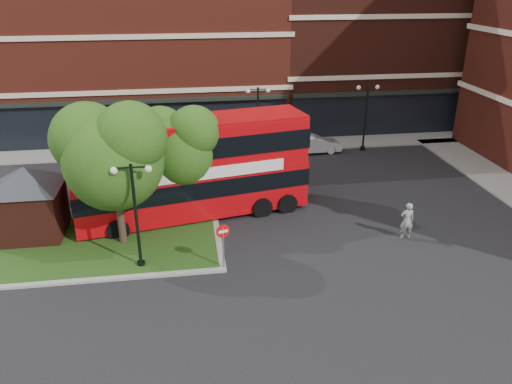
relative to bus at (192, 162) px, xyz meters
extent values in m
plane|color=black|center=(2.93, -5.26, -3.10)|extent=(120.00, 120.00, 0.00)
cube|color=slate|center=(2.93, 11.24, -3.04)|extent=(44.00, 3.00, 0.12)
cube|color=maroon|center=(-5.07, 18.74, 3.90)|extent=(26.00, 12.00, 14.00)
cube|color=#471911|center=(16.93, 18.74, 4.90)|extent=(18.00, 12.00, 16.00)
cube|color=gray|center=(-5.07, -2.26, -3.04)|extent=(12.60, 7.60, 0.12)
cube|color=#19380F|center=(-5.07, -2.26, -3.03)|extent=(12.00, 7.00, 0.15)
cube|color=#471911|center=(-8.07, -1.26, -1.70)|extent=(3.00, 3.00, 2.50)
cone|color=#23262B|center=(-8.07, -1.26, 0.10)|extent=(6.51, 6.51, 1.10)
cylinder|color=#2D2116|center=(-3.57, -2.76, -1.14)|extent=(0.36, 0.36, 3.92)
sphere|color=#1E4D13|center=(-3.57, -2.76, 1.24)|extent=(4.60, 4.60, 4.60)
sphere|color=#1E4D13|center=(-4.72, -2.07, 2.15)|extent=(3.45, 3.45, 3.45)
sphere|color=#1E4D13|center=(-2.65, -3.22, 2.50)|extent=(3.22, 3.22, 3.22)
cylinder|color=#2D2116|center=(-0.57, -0.26, -1.37)|extent=(0.36, 0.36, 3.47)
sphere|color=#1E4D13|center=(-0.57, -0.26, 0.74)|extent=(3.80, 3.80, 3.80)
sphere|color=#1E4D13|center=(-1.52, 0.31, 1.55)|extent=(2.85, 2.85, 2.85)
sphere|color=#1E4D13|center=(0.19, -0.64, 1.86)|extent=(2.66, 2.66, 2.66)
cylinder|color=black|center=(-2.57, -5.06, -0.60)|extent=(0.14, 0.14, 5.00)
cylinder|color=black|center=(-2.57, -5.06, -2.95)|extent=(0.36, 0.36, 0.30)
cube|color=black|center=(-2.57, -5.06, 1.75)|extent=(1.40, 0.06, 0.06)
sphere|color=#F2EACC|center=(-3.27, -5.06, 1.65)|extent=(0.32, 0.32, 0.32)
sphere|color=#F2EACC|center=(-1.87, -5.06, 1.65)|extent=(0.32, 0.32, 0.32)
cylinder|color=black|center=(4.93, 9.24, -0.60)|extent=(0.14, 0.14, 5.00)
cylinder|color=black|center=(4.93, 9.24, -2.95)|extent=(0.36, 0.36, 0.30)
cube|color=black|center=(4.93, 9.24, 1.75)|extent=(1.40, 0.06, 0.06)
sphere|color=#F2EACC|center=(4.23, 9.24, 1.65)|extent=(0.32, 0.32, 0.32)
sphere|color=#F2EACC|center=(5.63, 9.24, 1.65)|extent=(0.32, 0.32, 0.32)
cylinder|color=black|center=(12.93, 9.24, -0.60)|extent=(0.14, 0.14, 5.00)
cylinder|color=black|center=(12.93, 9.24, -2.95)|extent=(0.36, 0.36, 0.30)
cube|color=black|center=(12.93, 9.24, 1.75)|extent=(1.40, 0.06, 0.06)
sphere|color=#F2EACC|center=(12.23, 9.24, 1.65)|extent=(0.32, 0.32, 0.32)
sphere|color=#F2EACC|center=(13.63, 9.24, 1.65)|extent=(0.32, 0.32, 0.32)
cube|color=#B0070C|center=(0.00, 0.00, -1.42)|extent=(12.70, 5.22, 2.37)
cube|color=#B0070C|center=(0.00, 0.00, 0.95)|extent=(12.58, 5.16, 2.37)
cube|color=black|center=(0.00, 0.00, 1.07)|extent=(12.70, 5.22, 1.07)
cube|color=silver|center=(0.29, -1.41, -0.18)|extent=(9.12, 1.89, 0.62)
imported|color=gray|center=(10.44, -4.14, -2.14)|extent=(0.73, 0.50, 1.92)
imported|color=#9EA0A5|center=(3.43, 9.24, -2.41)|extent=(4.15, 1.81, 1.39)
imported|color=silver|center=(9.14, 9.24, -2.45)|extent=(4.03, 1.54, 1.31)
cylinder|color=slate|center=(1.13, -5.76, -2.04)|extent=(0.08, 0.08, 2.13)
cylinder|color=red|center=(1.13, -5.76, -1.17)|extent=(0.61, 0.23, 0.62)
cube|color=white|center=(1.13, -5.76, -1.17)|extent=(0.43, 0.16, 0.12)
camera|label=1|loc=(-0.22, -24.98, 9.15)|focal=35.00mm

